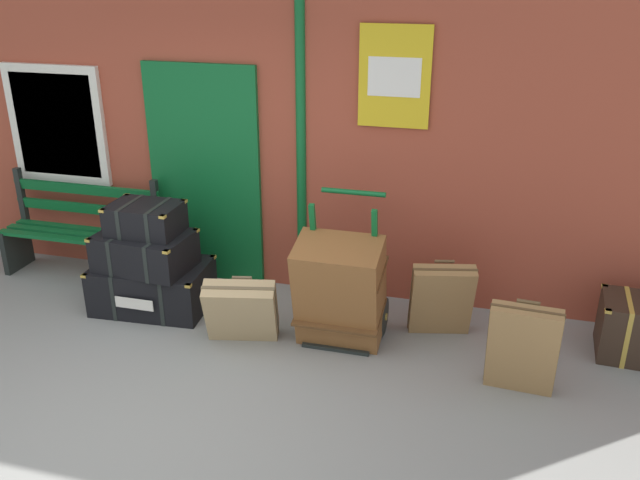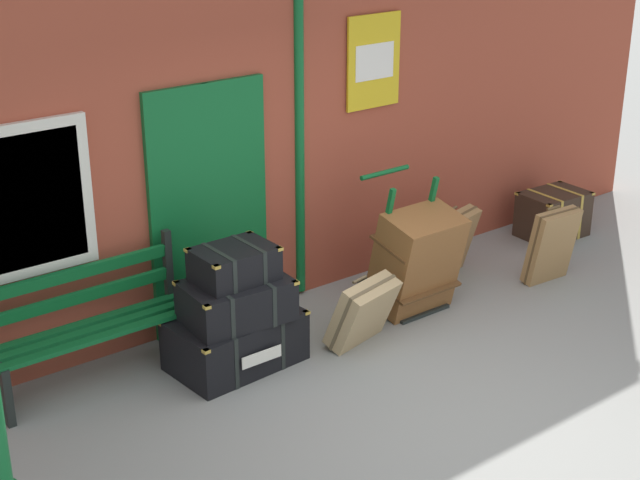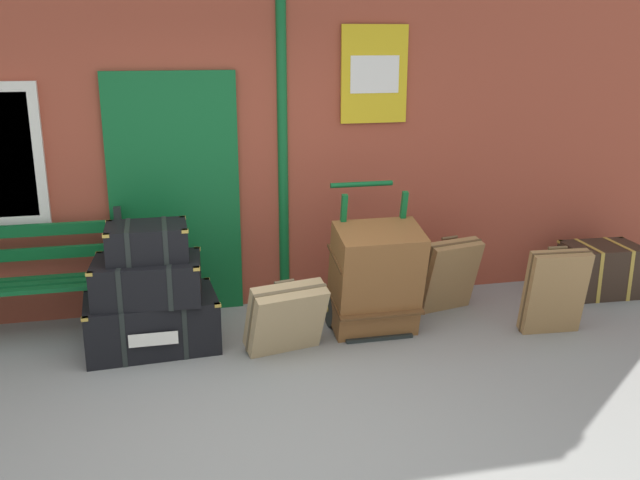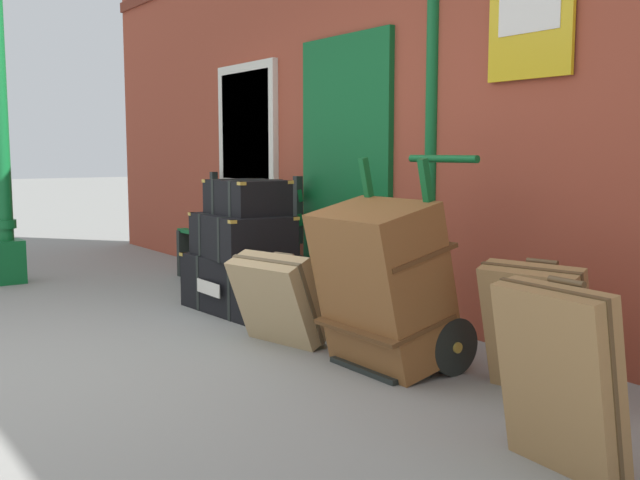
# 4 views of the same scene
# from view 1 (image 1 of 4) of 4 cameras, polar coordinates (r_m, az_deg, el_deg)

# --- Properties ---
(ground_plane) EXTENTS (60.00, 60.00, 0.00)m
(ground_plane) POSITION_cam_1_polar(r_m,az_deg,el_deg) (4.84, -16.21, -15.78)
(ground_plane) COLOR gray
(brick_facade) EXTENTS (10.40, 0.35, 3.20)m
(brick_facade) POSITION_cam_1_polar(r_m,az_deg,el_deg) (6.30, -5.93, 10.33)
(brick_facade) COLOR #9E422D
(brick_facade) RESTS_ON ground
(platform_bench) EXTENTS (1.60, 0.43, 1.01)m
(platform_bench) POSITION_cam_1_polar(r_m,az_deg,el_deg) (7.03, -19.56, 0.59)
(platform_bench) COLOR #0F5B28
(platform_bench) RESTS_ON ground
(steamer_trunk_base) EXTENTS (1.05, 0.71, 0.43)m
(steamer_trunk_base) POSITION_cam_1_polar(r_m,az_deg,el_deg) (6.27, -14.06, -3.81)
(steamer_trunk_base) COLOR black
(steamer_trunk_base) RESTS_ON ground
(steamer_trunk_middle) EXTENTS (0.85, 0.60, 0.33)m
(steamer_trunk_middle) POSITION_cam_1_polar(r_m,az_deg,el_deg) (6.08, -14.68, -0.89)
(steamer_trunk_middle) COLOR black
(steamer_trunk_middle) RESTS_ON steamer_trunk_base
(steamer_trunk_top) EXTENTS (0.61, 0.45, 0.27)m
(steamer_trunk_top) POSITION_cam_1_polar(r_m,az_deg,el_deg) (6.00, -14.65, 1.78)
(steamer_trunk_top) COLOR black
(steamer_trunk_top) RESTS_ON steamer_trunk_middle
(porters_trolley) EXTENTS (0.71, 0.62, 1.19)m
(porters_trolley) POSITION_cam_1_polar(r_m,az_deg,el_deg) (5.66, 2.11, -5.43)
(porters_trolley) COLOR black
(porters_trolley) RESTS_ON ground
(large_brown_trunk) EXTENTS (0.70, 0.62, 0.96)m
(large_brown_trunk) POSITION_cam_1_polar(r_m,az_deg,el_deg) (5.41, 1.71, -4.35)
(large_brown_trunk) COLOR brown
(large_brown_trunk) RESTS_ON ground
(suitcase_beige) EXTENTS (0.57, 0.43, 0.69)m
(suitcase_beige) POSITION_cam_1_polar(r_m,az_deg,el_deg) (5.67, 10.29, -5.01)
(suitcase_beige) COLOR olive
(suitcase_beige) RESTS_ON ground
(suitcase_olive) EXTENTS (0.51, 0.30, 0.75)m
(suitcase_olive) POSITION_cam_1_polar(r_m,az_deg,el_deg) (5.08, 16.85, -8.85)
(suitcase_olive) COLOR olive
(suitcase_olive) RESTS_ON ground
(suitcase_slate) EXTENTS (0.65, 0.50, 0.59)m
(suitcase_slate) POSITION_cam_1_polar(r_m,az_deg,el_deg) (5.54, -6.72, -5.99)
(suitcase_slate) COLOR tan
(suitcase_slate) RESTS_ON ground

